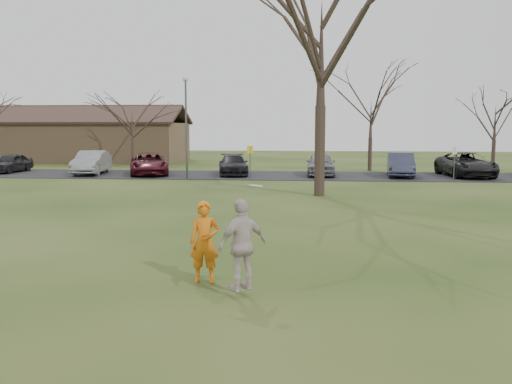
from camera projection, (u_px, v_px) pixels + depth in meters
ground at (238, 289)px, 11.10m from camera, size 120.00×120.00×0.00m
parking_strip at (285, 175)px, 35.81m from camera, size 62.00×6.50×0.04m
player_defender at (205, 242)px, 11.48m from camera, size 0.64×0.43×1.74m
car_0 at (10, 163)px, 37.94m from camera, size 1.73×3.91×1.31m
car_1 at (92, 162)px, 36.58m from camera, size 2.20×4.90×1.56m
car_2 at (149, 164)px, 36.18m from camera, size 3.81×5.66×1.44m
car_3 at (233, 165)px, 36.05m from camera, size 2.58×4.83×1.33m
car_4 at (321, 164)px, 35.53m from camera, size 1.82×4.42×1.50m
car_5 at (401, 165)px, 34.93m from camera, size 2.10×4.72×1.51m
car_6 at (466, 164)px, 34.82m from camera, size 3.03×5.74×1.54m
catching_play at (242, 245)px, 10.47m from camera, size 1.09×0.99×2.06m
building at (74, 140)px, 50.22m from camera, size 20.60×8.50×5.14m
lamp_post at (186, 114)px, 33.39m from camera, size 0.34×0.34×6.27m
sign_yellow at (250, 156)px, 32.85m from camera, size 0.35×0.35×2.08m
sign_white at (454, 157)px, 31.77m from camera, size 0.35×0.35×2.08m
big_tree at (321, 44)px, 24.89m from camera, size 9.00×9.00×14.00m
small_tree_row at (348, 117)px, 39.94m from camera, size 55.00×5.90×8.50m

